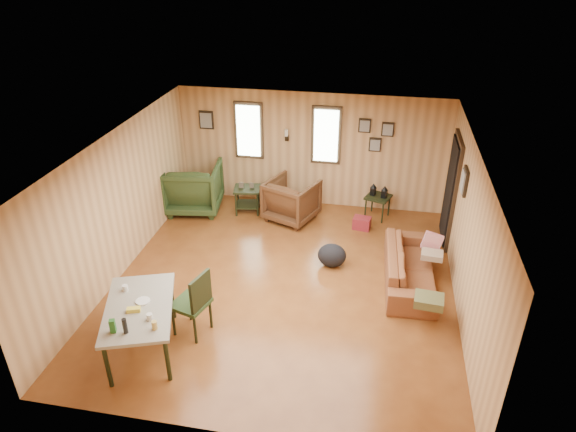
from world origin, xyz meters
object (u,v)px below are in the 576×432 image
Objects in this scene: side_table at (378,195)px; dining_table at (139,311)px; sofa at (411,262)px; recliner_brown at (292,198)px; end_table at (247,195)px; recliner_green at (193,185)px.

side_table is 0.44× the size of dining_table.
dining_table reaches higher than sofa.
sofa is at bearing -74.63° from side_table.
recliner_brown is 1.39× the size of end_table.
end_table is 0.92× the size of side_table.
recliner_green is at bearing 20.79° from recliner_brown.
recliner_brown is (-2.30, 1.78, 0.08)m from sofa.
recliner_brown is 2.07m from recliner_green.
recliner_green is at bearing -174.77° from side_table.
dining_table is (-0.38, -4.22, 0.30)m from end_table.
recliner_green is at bearing 81.01° from dining_table.
sofa is 1.78× the size of recliner_green.
recliner_brown is 0.96m from end_table.
recliner_brown is at bearing 52.89° from dining_table.
side_table is at bearing 5.55° from end_table.
sofa is at bearing 164.15° from recliner_brown.
recliner_brown reaches higher than side_table.
recliner_brown is at bearing -167.13° from side_table.
sofa reaches higher than side_table.
sofa is 2.91m from recliner_brown.
dining_table is (0.74, -4.13, 0.12)m from recliner_green.
dining_table is at bearing -95.10° from end_table.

